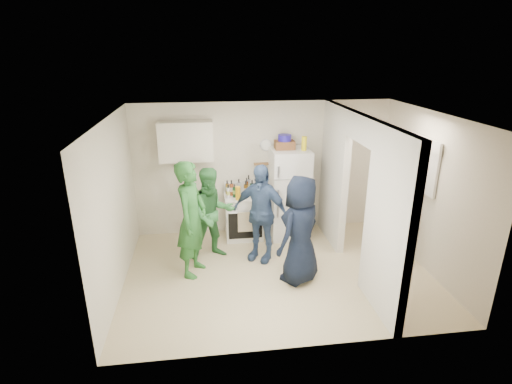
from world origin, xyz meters
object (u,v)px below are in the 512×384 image
fridge (289,194)px  person_green_left (192,219)px  person_navy (300,230)px  yellow_cup_stack_top (304,143)px  person_denim (260,213)px  wicker_basket (284,145)px  person_green_center (212,214)px  person_nook (394,211)px  stove (244,216)px  blue_bowl (285,138)px

fridge → person_green_left: size_ratio=0.91×
person_navy → fridge: bearing=-136.8°
yellow_cup_stack_top → person_denim: 1.50m
fridge → wicker_basket: bearing=153.4°
wicker_basket → person_green_left: person_green_left is taller
person_green_left → person_green_center: (0.32, 0.46, -0.13)m
person_navy → person_nook: (1.78, 0.64, -0.05)m
stove → person_green_center: person_green_center is taller
wicker_basket → person_denim: (-0.56, -0.87, -0.93)m
person_green_left → fridge: bearing=-36.6°
stove → person_denim: 0.97m
wicker_basket → person_navy: bearing=-92.2°
blue_bowl → person_green_left: blue_bowl is taller
fridge → person_nook: bearing=-29.8°
yellow_cup_stack_top → fridge: bearing=155.6°
person_green_left → person_nook: size_ratio=1.16×
blue_bowl → person_denim: size_ratio=0.14×
stove → person_navy: (0.69, -1.60, 0.42)m
wicker_basket → person_green_center: size_ratio=0.22×
fridge → person_green_center: bearing=-155.1°
stove → fridge: 0.95m
stove → blue_bowl: (0.75, 0.02, 1.47)m
wicker_basket → person_green_center: (-1.35, -0.72, -0.97)m
fridge → person_green_center: (-1.45, -0.67, -0.05)m
person_navy → person_nook: person_navy is taller
wicker_basket → person_green_left: size_ratio=0.19×
fridge → yellow_cup_stack_top: bearing=-24.4°
blue_bowl → person_denim: 1.48m
person_navy → person_nook: bearing=158.7°
blue_bowl → person_nook: bearing=-29.6°
stove → person_nook: (2.47, -0.96, 0.37)m
wicker_basket → person_navy: (-0.06, -1.62, -0.92)m
fridge → person_denim: 1.05m
wicker_basket → person_navy: wicker_basket is taller
wicker_basket → yellow_cup_stack_top: bearing=-25.1°
person_denim → stove: bearing=135.2°
fridge → person_navy: (-0.16, -1.57, -0.00)m
person_green_left → person_denim: 1.16m
wicker_basket → person_denim: wicker_basket is taller
wicker_basket → person_green_center: 1.81m
fridge → wicker_basket: size_ratio=4.82×
person_green_left → yellow_cup_stack_top: bearing=-41.8°
stove → yellow_cup_stack_top: bearing=-6.9°
yellow_cup_stack_top → person_green_left: 2.41m
wicker_basket → stove: bearing=-178.5°
person_navy → blue_bowl: bearing=-133.1°
blue_bowl → yellow_cup_stack_top: 0.36m
person_green_center → person_green_left: bearing=-140.1°
person_nook → yellow_cup_stack_top: bearing=-103.6°
person_nook → fridge: bearing=-102.9°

